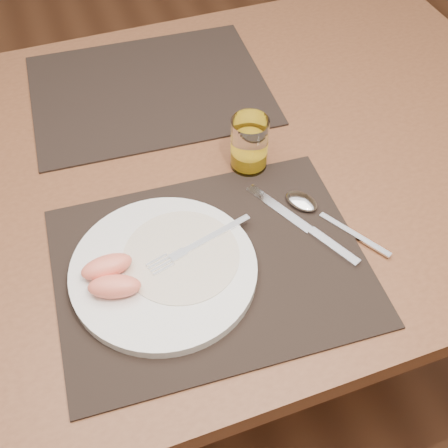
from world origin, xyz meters
The scene contains 11 objects.
ground centered at (0.00, 0.00, 0.00)m, with size 5.00×5.00×0.00m, color brown.
table centered at (0.00, 0.00, 0.67)m, with size 1.40×0.90×0.75m.
placemat_near centered at (-0.03, -0.22, 0.75)m, with size 0.45×0.35×0.00m, color black.
placemat_far centered at (0.00, 0.22, 0.75)m, with size 0.45×0.35×0.00m, color black.
plate centered at (-0.09, -0.21, 0.76)m, with size 0.27×0.27×0.02m, color white.
plate_dressing centered at (-0.06, -0.20, 0.77)m, with size 0.17×0.17×0.00m.
fork centered at (-0.04, -0.19, 0.77)m, with size 0.17×0.06×0.00m.
knife centered at (0.14, -0.21, 0.76)m, with size 0.11×0.21×0.01m.
spoon centered at (0.16, -0.17, 0.76)m, with size 0.11×0.18×0.01m.
juice_glass centered at (0.10, -0.04, 0.80)m, with size 0.06×0.06×0.09m.
grapefruit_wedges centered at (-0.17, -0.21, 0.78)m, with size 0.08×0.08×0.03m.
Camera 1 is at (-0.17, -0.68, 1.43)m, focal length 45.00 mm.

